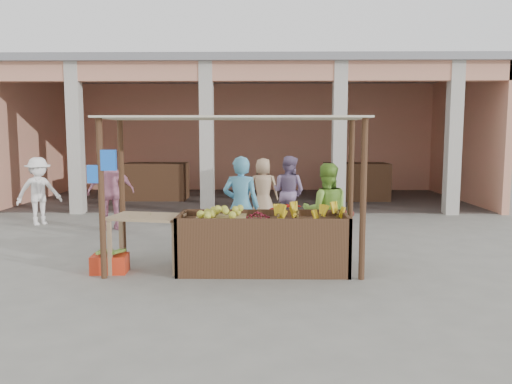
{
  "coord_description": "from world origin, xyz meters",
  "views": [
    {
      "loc": [
        0.51,
        -7.61,
        2.12
      ],
      "look_at": [
        0.37,
        1.2,
        1.1
      ],
      "focal_mm": 35.0,
      "sensor_mm": 36.0,
      "label": 1
    }
  ],
  "objects_px": {
    "fruit_stall": "(263,246)",
    "side_table": "(146,224)",
    "vendor_green": "(326,209)",
    "vendor_blue": "(241,203)",
    "red_crate": "(110,264)",
    "motorcycle": "(304,215)"
  },
  "relations": [
    {
      "from": "vendor_blue",
      "to": "motorcycle",
      "type": "bearing_deg",
      "value": -123.02
    },
    {
      "from": "fruit_stall",
      "to": "vendor_green",
      "type": "distance_m",
      "value": 1.41
    },
    {
      "from": "vendor_blue",
      "to": "vendor_green",
      "type": "bearing_deg",
      "value": -179.33
    },
    {
      "from": "vendor_blue",
      "to": "red_crate",
      "type": "bearing_deg",
      "value": 36.95
    },
    {
      "from": "vendor_blue",
      "to": "vendor_green",
      "type": "relative_size",
      "value": 1.08
    },
    {
      "from": "fruit_stall",
      "to": "side_table",
      "type": "bearing_deg",
      "value": 179.77
    },
    {
      "from": "motorcycle",
      "to": "vendor_green",
      "type": "bearing_deg",
      "value": -146.27
    },
    {
      "from": "side_table",
      "to": "fruit_stall",
      "type": "bearing_deg",
      "value": 10.57
    },
    {
      "from": "side_table",
      "to": "red_crate",
      "type": "height_order",
      "value": "side_table"
    },
    {
      "from": "vendor_blue",
      "to": "motorcycle",
      "type": "relative_size",
      "value": 0.98
    },
    {
      "from": "side_table",
      "to": "red_crate",
      "type": "relative_size",
      "value": 2.22
    },
    {
      "from": "side_table",
      "to": "vendor_green",
      "type": "xyz_separation_m",
      "value": [
        2.89,
        0.78,
        0.14
      ]
    },
    {
      "from": "vendor_green",
      "to": "motorcycle",
      "type": "height_order",
      "value": "vendor_green"
    },
    {
      "from": "red_crate",
      "to": "vendor_blue",
      "type": "xyz_separation_m",
      "value": [
        1.98,
        1.1,
        0.79
      ]
    },
    {
      "from": "fruit_stall",
      "to": "motorcycle",
      "type": "bearing_deg",
      "value": 70.82
    },
    {
      "from": "fruit_stall",
      "to": "red_crate",
      "type": "bearing_deg",
      "value": -176.7
    },
    {
      "from": "side_table",
      "to": "motorcycle",
      "type": "distance_m",
      "value": 3.54
    },
    {
      "from": "side_table",
      "to": "motorcycle",
      "type": "bearing_deg",
      "value": 52.54
    },
    {
      "from": "vendor_blue",
      "to": "motorcycle",
      "type": "distance_m",
      "value": 1.89
    },
    {
      "from": "red_crate",
      "to": "vendor_green",
      "type": "height_order",
      "value": "vendor_green"
    },
    {
      "from": "red_crate",
      "to": "motorcycle",
      "type": "distance_m",
      "value": 4.06
    },
    {
      "from": "vendor_green",
      "to": "motorcycle",
      "type": "bearing_deg",
      "value": -78.5
    }
  ]
}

